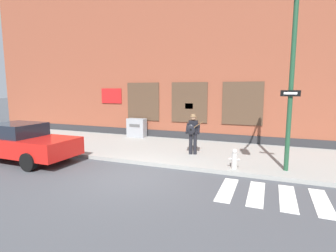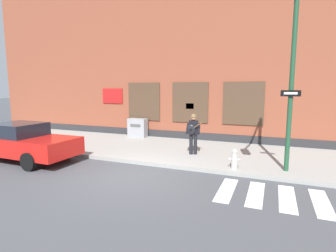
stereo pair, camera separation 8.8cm
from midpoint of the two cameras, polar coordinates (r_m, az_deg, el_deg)
ground_plane at (r=8.90m, az=-7.57°, el=-10.94°), size 160.00×160.00×0.00m
sidewalk at (r=12.26m, az=1.41°, el=-5.24°), size 28.00×5.04×0.15m
building_backdrop at (r=16.33m, az=7.25°, el=14.01°), size 28.00×4.06×9.24m
crosswalk at (r=7.99m, az=30.69°, el=-14.22°), size 5.20×1.90×0.01m
red_car at (r=12.09m, az=-28.92°, el=-3.06°), size 4.62×2.03×1.53m
busker at (r=11.01m, az=5.70°, el=-1.24°), size 0.76×0.62×1.70m
traffic_light at (r=8.42m, az=25.69°, el=15.58°), size 0.71×3.20×5.76m
utility_box at (r=15.24m, az=-6.48°, el=-0.36°), size 1.08×0.53×1.06m
fire_hydrant at (r=9.37m, az=14.52°, el=-6.99°), size 0.38×0.20×0.70m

